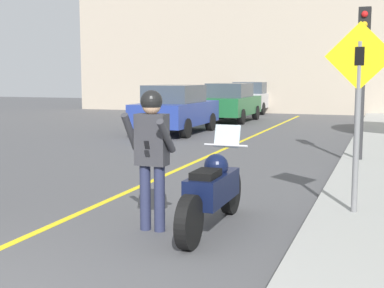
{
  "coord_description": "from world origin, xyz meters",
  "views": [
    {
      "loc": [
        3.52,
        -3.05,
        1.97
      ],
      "look_at": [
        1.11,
        3.58,
        1.08
      ],
      "focal_mm": 50.0,
      "sensor_mm": 36.0,
      "label": 1
    }
  ],
  "objects_px": {
    "crossing_sign": "(358,99)",
    "parked_car_green": "(230,102)",
    "traffic_light": "(363,54)",
    "person_biker": "(152,145)",
    "parked_car_blue": "(176,109)",
    "parked_car_silver": "(252,97)",
    "motorcycle": "(213,190)"
  },
  "relations": [
    {
      "from": "person_biker",
      "to": "parked_car_green",
      "type": "relative_size",
      "value": 0.43
    },
    {
      "from": "parked_car_green",
      "to": "person_biker",
      "type": "bearing_deg",
      "value": -77.48
    },
    {
      "from": "parked_car_blue",
      "to": "parked_car_green",
      "type": "height_order",
      "value": "same"
    },
    {
      "from": "traffic_light",
      "to": "parked_car_blue",
      "type": "height_order",
      "value": "traffic_light"
    },
    {
      "from": "person_biker",
      "to": "parked_car_blue",
      "type": "xyz_separation_m",
      "value": [
        -4.1,
        11.14,
        -0.26
      ]
    },
    {
      "from": "traffic_light",
      "to": "parked_car_green",
      "type": "distance_m",
      "value": 12.02
    },
    {
      "from": "motorcycle",
      "to": "parked_car_blue",
      "type": "distance_m",
      "value": 11.83
    },
    {
      "from": "person_biker",
      "to": "parked_car_silver",
      "type": "xyz_separation_m",
      "value": [
        -4.1,
        22.35,
        -0.26
      ]
    },
    {
      "from": "crossing_sign",
      "to": "parked_car_green",
      "type": "bearing_deg",
      "value": 111.8
    },
    {
      "from": "crossing_sign",
      "to": "traffic_light",
      "type": "bearing_deg",
      "value": 91.86
    },
    {
      "from": "person_biker",
      "to": "traffic_light",
      "type": "relative_size",
      "value": 0.54
    },
    {
      "from": "person_biker",
      "to": "parked_car_blue",
      "type": "relative_size",
      "value": 0.43
    },
    {
      "from": "person_biker",
      "to": "traffic_light",
      "type": "xyz_separation_m",
      "value": [
        2.25,
        6.23,
        1.34
      ]
    },
    {
      "from": "person_biker",
      "to": "parked_car_blue",
      "type": "bearing_deg",
      "value": 110.21
    },
    {
      "from": "parked_car_green",
      "to": "crossing_sign",
      "type": "bearing_deg",
      "value": -68.2
    },
    {
      "from": "crossing_sign",
      "to": "parked_car_silver",
      "type": "relative_size",
      "value": 0.61
    },
    {
      "from": "traffic_light",
      "to": "parked_car_green",
      "type": "bearing_deg",
      "value": 119.85
    },
    {
      "from": "parked_car_green",
      "to": "parked_car_silver",
      "type": "distance_m",
      "value": 5.81
    },
    {
      "from": "person_biker",
      "to": "crossing_sign",
      "type": "bearing_deg",
      "value": 29.02
    },
    {
      "from": "person_biker",
      "to": "parked_car_green",
      "type": "xyz_separation_m",
      "value": [
        -3.68,
        16.56,
        -0.26
      ]
    },
    {
      "from": "person_biker",
      "to": "crossing_sign",
      "type": "xyz_separation_m",
      "value": [
        2.41,
        1.34,
        0.56
      ]
    },
    {
      "from": "motorcycle",
      "to": "traffic_light",
      "type": "distance_m",
      "value": 6.4
    },
    {
      "from": "traffic_light",
      "to": "parked_car_silver",
      "type": "height_order",
      "value": "traffic_light"
    },
    {
      "from": "parked_car_blue",
      "to": "parked_car_silver",
      "type": "relative_size",
      "value": 1.0
    },
    {
      "from": "motorcycle",
      "to": "traffic_light",
      "type": "relative_size",
      "value": 0.71
    },
    {
      "from": "person_biker",
      "to": "parked_car_silver",
      "type": "bearing_deg",
      "value": 100.39
    },
    {
      "from": "parked_car_green",
      "to": "parked_car_blue",
      "type": "bearing_deg",
      "value": -94.47
    },
    {
      "from": "parked_car_blue",
      "to": "motorcycle",
      "type": "bearing_deg",
      "value": -66.02
    },
    {
      "from": "motorcycle",
      "to": "traffic_light",
      "type": "bearing_deg",
      "value": 75.3
    },
    {
      "from": "motorcycle",
      "to": "parked_car_green",
      "type": "xyz_separation_m",
      "value": [
        -4.38,
        16.23,
        0.35
      ]
    },
    {
      "from": "crossing_sign",
      "to": "traffic_light",
      "type": "xyz_separation_m",
      "value": [
        -0.16,
        4.89,
        0.79
      ]
    },
    {
      "from": "traffic_light",
      "to": "parked_car_silver",
      "type": "xyz_separation_m",
      "value": [
        -6.35,
        16.12,
        -1.6
      ]
    }
  ]
}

